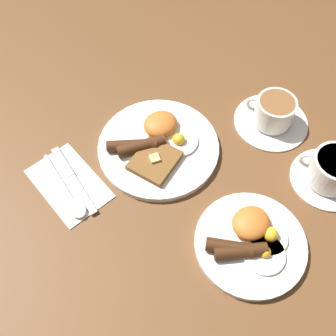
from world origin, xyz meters
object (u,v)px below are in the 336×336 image
at_px(breakfast_plate_far, 250,241).
at_px(knife, 71,176).
at_px(spoon, 73,201).
at_px(teacup_near, 273,114).
at_px(teacup_far, 331,171).
at_px(breakfast_plate_near, 157,145).

distance_m(breakfast_plate_far, knife, 0.39).
xyz_separation_m(knife, spoon, (0.03, 0.06, 0.00)).
distance_m(breakfast_plate_far, teacup_near, 0.31).
relative_size(teacup_far, spoon, 0.86).
distance_m(teacup_far, spoon, 0.53).
height_order(knife, spoon, spoon).
height_order(breakfast_plate_near, knife, breakfast_plate_near).
xyz_separation_m(breakfast_plate_near, knife, (0.19, -0.04, -0.01)).
height_order(teacup_far, knife, teacup_far).
distance_m(teacup_near, knife, 0.47).
bearing_deg(breakfast_plate_far, teacup_far, -176.40).
height_order(breakfast_plate_far, knife, breakfast_plate_far).
relative_size(breakfast_plate_far, knife, 1.13).
bearing_deg(knife, breakfast_plate_near, 78.67).
bearing_deg(breakfast_plate_near, breakfast_plate_far, 93.44).
xyz_separation_m(breakfast_plate_near, teacup_far, (-0.25, 0.27, 0.02)).
xyz_separation_m(teacup_near, knife, (0.45, -0.13, -0.02)).
bearing_deg(teacup_far, breakfast_plate_near, -47.77).
xyz_separation_m(breakfast_plate_far, teacup_far, (-0.23, -0.01, 0.02)).
xyz_separation_m(breakfast_plate_near, spoon, (0.22, 0.01, -0.01)).
height_order(breakfast_plate_near, teacup_near, teacup_near).
xyz_separation_m(breakfast_plate_near, teacup_near, (-0.26, 0.09, 0.02)).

